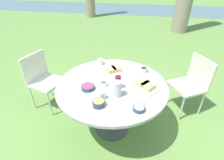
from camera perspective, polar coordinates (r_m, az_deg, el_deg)
The scene contains 17 objects.
ground_plane at distance 2.64m, azimuth -0.00°, elevation -15.19°, with size 40.00×40.00×0.00m, color #668E42.
river_strip at distance 10.41m, azimuth 8.63°, elevation 21.93°, with size 40.00×3.01×0.01m.
dining_table at distance 2.19m, azimuth -0.00°, elevation -3.49°, with size 1.36×1.36×0.77m.
chair_near_left at distance 2.89m, azimuth 24.69°, elevation -0.40°, with size 0.58×0.59×0.89m.
chair_near_right at distance 2.93m, azimuth -21.85°, elevation 0.89°, with size 0.53×0.54×0.89m.
water_pitcher at distance 1.89m, azimuth 1.69°, elevation -2.93°, with size 0.10×0.09×0.19m.
wine_glass at distance 2.00m, azimuth 1.97°, elevation 0.08°, with size 0.07×0.07×0.16m.
platter_bread_main at distance 2.35m, azimuth 0.96°, elevation 3.20°, with size 0.38×0.33×0.08m.
platter_charcuterie at distance 2.09m, azimuth 10.26°, elevation -1.65°, with size 0.43×0.40×0.08m.
bowl_fries at distance 1.80m, azimuth -4.39°, elevation -7.46°, with size 0.13×0.13×0.06m.
bowl_salad at distance 2.11m, azimuth -2.81°, elevation -1.15°, with size 0.09×0.09×0.04m.
bowl_olives at distance 2.41m, azimuth 10.33°, elevation 3.36°, with size 0.10×0.10×0.06m.
bowl_dip_red at distance 2.05m, azimuth -7.88°, elevation -2.32°, with size 0.15×0.15×0.05m.
bowl_dip_cream at distance 1.78m, azimuth 8.81°, elevation -9.10°, with size 0.12×0.12×0.04m.
cup_water_near at distance 2.55m, azimuth -3.83°, elevation 5.97°, with size 0.07×0.07×0.09m.
cup_water_far at distance 1.89m, azimuth -3.20°, elevation -4.94°, with size 0.06×0.06×0.09m.
handbag at distance 3.50m, azimuth 7.68°, elevation 0.93°, with size 0.30×0.14×0.37m.
Camera 1 is at (0.30, -1.73, 1.98)m, focal length 28.00 mm.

